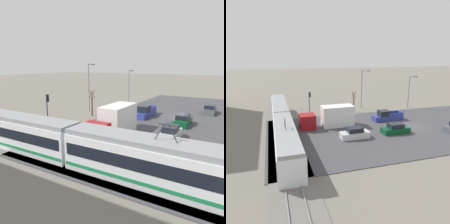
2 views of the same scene
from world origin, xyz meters
The scene contains 13 objects.
ground_plane centered at (0.00, 0.00, 0.00)m, with size 320.00×320.00×0.00m, color slate.
road_surface centered at (0.00, 0.00, 0.04)m, with size 20.84×47.00×0.08m.
rail_bed centered at (0.00, 21.01, 0.05)m, with size 54.62×4.40×0.22m.
light_rail_tram centered at (3.53, 21.01, 1.65)m, with size 30.64×2.69×4.36m.
box_truck centered at (4.19, 13.21, 1.65)m, with size 2.61×8.92×3.40m.
pickup_truck centered at (4.53, 2.43, 0.78)m, with size 1.92×5.52×1.86m.
sedan_car_0 centered at (-1.84, 4.59, 0.70)m, with size 1.82×4.23×1.50m.
sedan_car_2 centered at (-1.97, 11.27, 0.73)m, with size 1.71×4.20×1.57m.
traffic_light_pole centered at (12.60, 15.16, 2.99)m, with size 0.28×0.47×4.56m.
street_tree centered at (12.29, 5.93, 1.98)m, with size 1.04×0.86×4.36m.
street_lamp_near_crossing centered at (11.99, -7.26, 4.17)m, with size 0.36×1.95×7.13m.
street_lamp_mid_block centered at (14.94, 2.89, 4.82)m, with size 0.36×1.95×8.39m.
no_parking_sign centered at (12.14, 16.77, 1.26)m, with size 0.32×0.08×2.05m.
Camera 2 is at (-29.35, 22.25, 11.69)m, focal length 35.00 mm.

